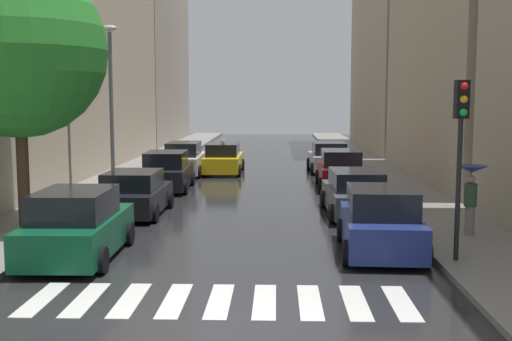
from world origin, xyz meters
TOP-DOWN VIEW (x-y plane):
  - ground_plane at (0.00, 24.00)m, footprint 28.00×72.00m
  - sidewalk_left at (-6.50, 24.00)m, footprint 3.00×72.00m
  - sidewalk_right at (6.50, 24.00)m, footprint 3.00×72.00m
  - crosswalk_stripes at (-0.00, 1.88)m, footprint 7.65×2.20m
  - building_left_mid at (-11.00, 27.14)m, footprint 6.00×19.78m
  - building_left_far at (-11.00, 46.25)m, footprint 6.00×17.99m
  - building_right_mid at (11.00, 21.29)m, footprint 6.00×16.39m
  - parked_car_left_nearest at (-3.88, 5.10)m, footprint 2.21×4.41m
  - parked_car_left_second at (-3.80, 11.09)m, footprint 2.20×4.18m
  - parked_car_left_third at (-3.70, 17.05)m, footprint 2.21×4.35m
  - parked_car_left_fourth at (-3.75, 22.61)m, footprint 2.10×4.69m
  - parked_car_right_nearest at (3.83, 5.87)m, footprint 2.25×4.14m
  - parked_car_right_second at (3.83, 11.24)m, footprint 2.16×4.52m
  - parked_car_right_third at (3.99, 17.97)m, footprint 2.14×4.43m
  - parked_car_right_fourth at (3.95, 24.11)m, footprint 2.23×4.11m
  - taxi_midroad at (-1.75, 23.33)m, footprint 2.09×4.54m
  - pedestrian_foreground at (6.65, 7.63)m, footprint 0.92×0.92m
  - street_tree_left at (-6.58, 8.48)m, footprint 5.26×5.26m
  - traffic_light_right_corner at (5.45, 4.67)m, footprint 0.30×0.42m
  - lamp_post_left at (-5.55, 15.02)m, footprint 0.60×0.28m

SIDE VIEW (x-z plane):
  - ground_plane at x=0.00m, z-range -0.04..0.00m
  - crosswalk_stripes at x=0.00m, z-range 0.00..0.01m
  - sidewalk_left at x=-6.50m, z-range 0.00..0.15m
  - sidewalk_right at x=6.50m, z-range 0.00..0.15m
  - parked_car_left_second at x=-3.80m, z-range -0.04..1.50m
  - parked_car_right_second at x=3.83m, z-range -0.05..1.54m
  - taxi_midroad at x=-1.75m, z-range -0.14..1.67m
  - parked_car_right_fourth at x=3.95m, z-range -0.05..1.59m
  - parked_car_left_third at x=-3.70m, z-range -0.06..1.65m
  - parked_car_right_third at x=3.99m, z-range -0.06..1.67m
  - parked_car_left_fourth at x=-3.75m, z-range -0.06..1.68m
  - parked_car_right_nearest at x=3.83m, z-range -0.06..1.69m
  - parked_car_left_nearest at x=-3.88m, z-range -0.06..1.71m
  - pedestrian_foreground at x=6.65m, z-range 0.56..2.54m
  - traffic_light_right_corner at x=5.45m, z-range 1.14..5.44m
  - lamp_post_left at x=-5.55m, z-range 0.68..7.44m
  - street_tree_left at x=-6.58m, z-range 1.48..9.42m
  - building_right_mid at x=11.00m, z-range 0.00..11.52m
  - building_left_mid at x=-11.00m, z-range 0.00..17.24m
  - building_left_far at x=-11.00m, z-range 0.00..24.03m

